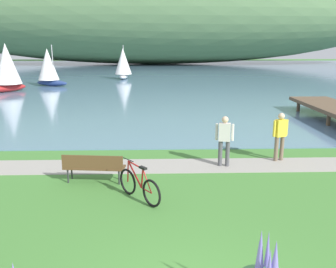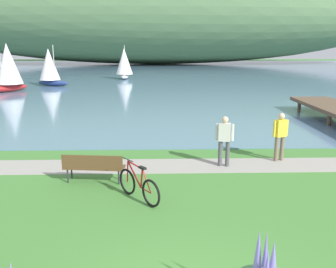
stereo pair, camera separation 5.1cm
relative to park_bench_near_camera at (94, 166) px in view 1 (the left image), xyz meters
The scene contains 10 objects.
bay_water 43.48m from the park_bench_near_camera, 86.79° to the left, with size 180.00×80.00×0.04m, color #5B7F9E.
distant_hillside 68.32m from the park_bench_near_camera, 88.90° to the left, with size 101.84×28.00×20.46m, color #567A4C.
shoreline_path 2.88m from the park_bench_near_camera, 30.74° to the left, with size 60.00×1.50×0.01m, color #A39E93.
park_bench_near_camera is the anchor object (origin of this frame).
bicycle_leaning_near_bench 1.91m from the park_bench_near_camera, 43.02° to the right, with size 1.15×1.42×1.01m.
person_at_shoreline 6.45m from the park_bench_near_camera, 17.33° to the left, with size 0.58×0.34×1.71m.
person_on_the_grass 4.35m from the park_bench_near_camera, 18.62° to the left, with size 0.60×0.30×1.71m.
sailboat_nearest_to_shore 27.54m from the park_bench_near_camera, 108.38° to the left, with size 3.48×2.55×3.94m.
sailboat_mid_bay 33.27m from the park_bench_near_camera, 93.51° to the left, with size 2.00×3.33×3.90m.
sailboat_toward_hillside 24.29m from the park_bench_near_camera, 116.79° to the left, with size 3.45×3.65×4.46m.
Camera 1 is at (-0.56, -4.39, 3.98)m, focal length 38.95 mm.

